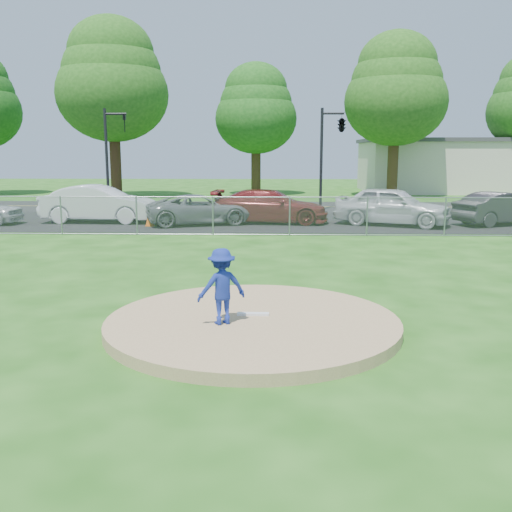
{
  "coord_description": "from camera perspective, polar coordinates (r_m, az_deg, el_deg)",
  "views": [
    {
      "loc": [
        0.38,
        -10.12,
        3.21
      ],
      "look_at": [
        0.0,
        2.0,
        1.0
      ],
      "focal_mm": 40.0,
      "sensor_mm": 36.0,
      "label": 1
    }
  ],
  "objects": [
    {
      "name": "parked_car_pearl",
      "position": [
        26.08,
        13.46,
        4.9
      ],
      "size": [
        5.43,
        3.79,
        1.72
      ],
      "primitive_type": "imported",
      "rotation": [
        0.0,
        0.0,
        1.18
      ],
      "color": "silver",
      "rests_on": "parking_lot"
    },
    {
      "name": "parked_car_white",
      "position": [
        27.41,
        -15.42,
        5.06
      ],
      "size": [
        5.25,
        1.98,
        1.71
      ],
      "primitive_type": "imported",
      "rotation": [
        0.0,
        0.0,
        1.54
      ],
      "color": "white",
      "rests_on": "parking_lot"
    },
    {
      "name": "chain_link_fence",
      "position": [
        22.26,
        0.8,
        3.99
      ],
      "size": [
        40.0,
        0.06,
        1.5
      ],
      "primitive_type": "cube",
      "color": "gray",
      "rests_on": "ground"
    },
    {
      "name": "ground",
      "position": [
        20.38,
        0.7,
        1.27
      ],
      "size": [
        120.0,
        120.0,
        0.0
      ],
      "primitive_type": "plane",
      "color": "#1A5111",
      "rests_on": "ground"
    },
    {
      "name": "parked_car_darkred",
      "position": [
        26.19,
        1.45,
        5.0
      ],
      "size": [
        5.43,
        2.58,
        1.53
      ],
      "primitive_type": "imported",
      "rotation": [
        0.0,
        0.0,
        1.49
      ],
      "color": "maroon",
      "rests_on": "parking_lot"
    },
    {
      "name": "street",
      "position": [
        34.27,
        1.15,
        4.96
      ],
      "size": [
        60.0,
        7.0,
        0.01
      ],
      "primitive_type": "cube",
      "color": "black",
      "rests_on": "ground"
    },
    {
      "name": "tree_center",
      "position": [
        44.26,
        -0.01,
        14.56
      ],
      "size": [
        6.16,
        6.16,
        9.84
      ],
      "color": "#372514",
      "rests_on": "ground"
    },
    {
      "name": "parking_lot",
      "position": [
        26.81,
        0.96,
        3.47
      ],
      "size": [
        50.0,
        8.0,
        0.01
      ],
      "primitive_type": "cube",
      "color": "black",
      "rests_on": "ground"
    },
    {
      "name": "pitcher",
      "position": [
        10.08,
        -3.46,
        -3.05
      ],
      "size": [
        1.01,
        0.82,
        1.36
      ],
      "primitive_type": "imported",
      "rotation": [
        0.0,
        0.0,
        3.56
      ],
      "color": "navy",
      "rests_on": "pitchers_mound"
    },
    {
      "name": "traffic_signal_center",
      "position": [
        32.35,
        8.36,
        12.71
      ],
      "size": [
        1.42,
        2.48,
        5.6
      ],
      "color": "black",
      "rests_on": "ground"
    },
    {
      "name": "pitching_rubber",
      "position": [
        10.75,
        -0.3,
        -5.82
      ],
      "size": [
        0.6,
        0.15,
        0.04
      ],
      "primitive_type": "cube",
      "color": "white",
      "rests_on": "pitchers_mound"
    },
    {
      "name": "parked_car_gray",
      "position": [
        25.82,
        -5.62,
        4.65
      ],
      "size": [
        5.25,
        3.61,
        1.33
      ],
      "primitive_type": "imported",
      "rotation": [
        0.0,
        0.0,
        1.89
      ],
      "color": "slate",
      "rests_on": "parking_lot"
    },
    {
      "name": "tree_left",
      "position": [
        42.96,
        -14.21,
        16.76
      ],
      "size": [
        7.84,
        7.84,
        12.53
      ],
      "color": "#341F13",
      "rests_on": "ground"
    },
    {
      "name": "parked_car_charcoal",
      "position": [
        27.8,
        23.4,
        4.39
      ],
      "size": [
        4.69,
        3.15,
        1.46
      ],
      "primitive_type": "imported",
      "rotation": [
        0.0,
        0.0,
        1.97
      ],
      "color": "#272729",
      "rests_on": "parking_lot"
    },
    {
      "name": "tree_right",
      "position": [
        43.22,
        13.82,
        15.94
      ],
      "size": [
        7.28,
        7.28,
        11.63
      ],
      "color": "#3B2815",
      "rests_on": "ground"
    },
    {
      "name": "commercial_building",
      "position": [
        50.6,
        19.99,
        8.53
      ],
      "size": [
        16.4,
        9.4,
        4.3
      ],
      "color": "beige",
      "rests_on": "ground"
    },
    {
      "name": "traffic_signal_left",
      "position": [
        33.39,
        -14.34,
        10.28
      ],
      "size": [
        1.28,
        0.2,
        5.6
      ],
      "color": "black",
      "rests_on": "ground"
    },
    {
      "name": "traffic_cone",
      "position": [
        25.54,
        -10.57,
        3.83
      ],
      "size": [
        0.39,
        0.39,
        0.77
      ],
      "primitive_type": "cone",
      "color": "orange",
      "rests_on": "parking_lot"
    },
    {
      "name": "pitchers_mound",
      "position": [
        10.59,
        -0.34,
        -6.75
      ],
      "size": [
        5.4,
        5.4,
        0.2
      ],
      "primitive_type": "cylinder",
      "color": "tan",
      "rests_on": "ground"
    }
  ]
}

